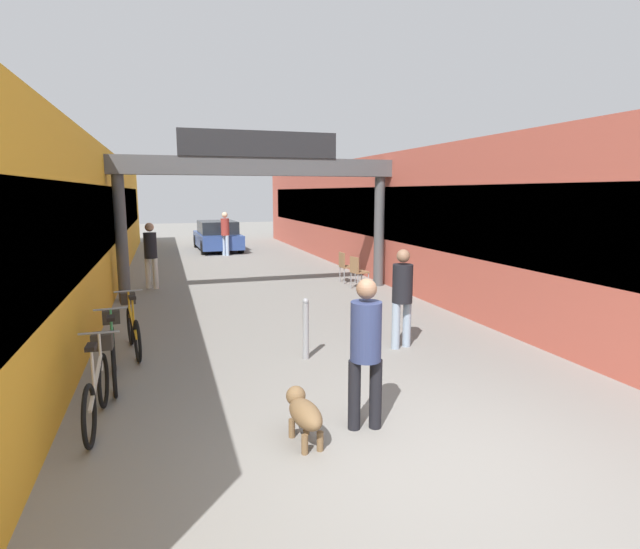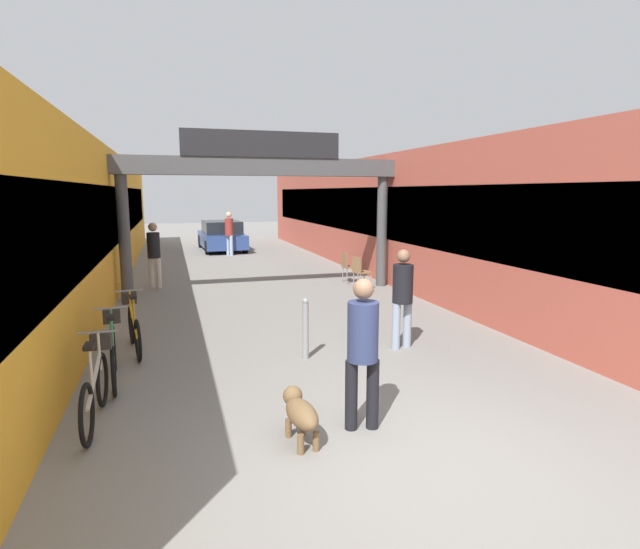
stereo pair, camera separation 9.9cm
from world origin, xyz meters
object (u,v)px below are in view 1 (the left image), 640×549
object	(u,v)px
parked_car_blue	(217,236)
bollard_post_metal	(306,328)
cafe_chair_wood_nearer	(357,270)
pedestrian_companion	(402,292)
dog_on_leash	(303,412)
pedestrian_carrying_crate	(151,251)
cafe_chair_wood_farther	(345,264)
bicycle_silver_nearest	(98,385)
pedestrian_with_dog	(366,344)
pedestrian_elderly_walking	(225,231)
bicycle_orange_third	(132,325)
bicycle_green_second	(113,350)

from	to	relation	value
parked_car_blue	bollard_post_metal	bearing A→B (deg)	-90.88
cafe_chair_wood_nearer	parked_car_blue	distance (m)	10.78
pedestrian_companion	dog_on_leash	xyz separation A→B (m)	(-2.45, -2.63, -0.63)
pedestrian_carrying_crate	cafe_chair_wood_farther	size ratio (longest dim) A/B	2.02
bollard_post_metal	cafe_chair_wood_nearer	bearing A→B (deg)	60.43
pedestrian_companion	bicycle_silver_nearest	distance (m)	4.82
pedestrian_with_dog	pedestrian_companion	distance (m)	3.07
bollard_post_metal	pedestrian_carrying_crate	bearing A→B (deg)	109.46
pedestrian_companion	pedestrian_elderly_walking	world-z (taller)	pedestrian_elderly_walking
bicycle_orange_third	pedestrian_companion	bearing A→B (deg)	-14.98
pedestrian_elderly_walking	bicycle_silver_nearest	distance (m)	15.27
bollard_post_metal	bicycle_silver_nearest	bearing A→B (deg)	-154.24
bollard_post_metal	pedestrian_with_dog	bearing A→B (deg)	-90.34
dog_on_leash	cafe_chair_wood_nearer	size ratio (longest dim) A/B	0.82
bicycle_orange_third	parked_car_blue	distance (m)	14.60
bicycle_orange_third	bicycle_green_second	bearing A→B (deg)	-97.88
bicycle_green_second	bicycle_orange_third	world-z (taller)	same
bicycle_silver_nearest	cafe_chair_wood_nearer	bearing A→B (deg)	48.37
dog_on_leash	cafe_chair_wood_farther	world-z (taller)	cafe_chair_wood_farther
parked_car_blue	cafe_chair_wood_nearer	bearing A→B (deg)	-75.77
bicycle_silver_nearest	bollard_post_metal	size ratio (longest dim) A/B	1.72
pedestrian_carrying_crate	bollard_post_metal	distance (m)	7.31
bicycle_silver_nearest	bicycle_green_second	bearing A→B (deg)	87.64
parked_car_blue	cafe_chair_wood_farther	bearing A→B (deg)	-74.18
cafe_chair_wood_nearer	cafe_chair_wood_farther	size ratio (longest dim) A/B	1.00
pedestrian_carrying_crate	cafe_chair_wood_farther	xyz separation A→B (m)	(5.34, -0.76, -0.50)
pedestrian_companion	cafe_chair_wood_nearer	world-z (taller)	pedestrian_companion
bicycle_silver_nearest	pedestrian_companion	bearing A→B (deg)	17.69
pedestrian_with_dog	parked_car_blue	xyz separation A→B (m)	(0.25, 18.01, -0.33)
pedestrian_elderly_walking	pedestrian_with_dog	bearing A→B (deg)	-91.33
pedestrian_carrying_crate	bicycle_silver_nearest	world-z (taller)	pedestrian_carrying_crate
dog_on_leash	parked_car_blue	distance (m)	18.13
dog_on_leash	parked_car_blue	world-z (taller)	parked_car_blue
bicycle_silver_nearest	cafe_chair_wood_farther	xyz separation A→B (m)	(5.78, 7.50, 0.10)
bicycle_orange_third	cafe_chair_wood_farther	size ratio (longest dim) A/B	1.88
bicycle_silver_nearest	cafe_chair_wood_nearer	distance (m)	8.66
cafe_chair_wood_nearer	parked_car_blue	bearing A→B (deg)	104.23
bicycle_green_second	bicycle_orange_third	xyz separation A→B (m)	(0.18, 1.32, 0.00)
pedestrian_with_dog	bicycle_orange_third	bearing A→B (deg)	125.24
pedestrian_elderly_walking	bicycle_orange_third	xyz separation A→B (m)	(-2.99, -12.30, -0.60)
pedestrian_carrying_crate	bicycle_orange_third	size ratio (longest dim) A/B	1.07
pedestrian_with_dog	cafe_chair_wood_nearer	xyz separation A→B (m)	(2.90, 7.56, -0.43)
pedestrian_elderly_walking	bicycle_orange_third	bearing A→B (deg)	-103.65
pedestrian_companion	bollard_post_metal	distance (m)	1.76
bollard_post_metal	cafe_chair_wood_farther	world-z (taller)	bollard_post_metal
bicycle_orange_third	parked_car_blue	xyz separation A→B (m)	(2.87, 14.31, 0.21)
parked_car_blue	dog_on_leash	bearing A→B (deg)	-93.12
bicycle_orange_third	bollard_post_metal	distance (m)	2.90
dog_on_leash	bicycle_green_second	size ratio (longest dim) A/B	0.44
cafe_chair_wood_nearer	bicycle_orange_third	bearing A→B (deg)	-145.03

